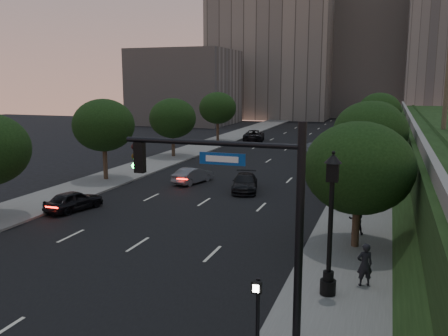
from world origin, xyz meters
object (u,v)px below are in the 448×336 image
at_px(traffic_signal_mast, 262,235).
at_px(pedestrian_b, 356,219).
at_px(pedestrian_a, 365,265).
at_px(sedan_far_right, 313,149).
at_px(street_lamp, 330,231).
at_px(sedan_near_right, 245,183).
at_px(pedestrian_c, 343,197).
at_px(sedan_far_left, 254,136).
at_px(sedan_mid_left, 193,175).
at_px(sedan_near_left, 74,201).

distance_m(traffic_signal_mast, pedestrian_b, 12.56).
bearing_deg(pedestrian_a, sedan_far_right, -102.47).
relative_size(street_lamp, sedan_near_right, 1.28).
height_order(street_lamp, pedestrian_c, street_lamp).
height_order(street_lamp, pedestrian_a, street_lamp).
bearing_deg(sedan_far_left, traffic_signal_mast, 94.57).
distance_m(sedan_far_right, pedestrian_c, 23.19).
xyz_separation_m(sedan_mid_left, pedestrian_b, (13.32, -9.53, 0.32)).
bearing_deg(pedestrian_b, sedan_far_right, -86.53).
height_order(sedan_near_left, sedan_far_right, sedan_far_right).
xyz_separation_m(sedan_near_left, pedestrian_c, (16.12, 4.98, 0.41)).
height_order(pedestrian_a, pedestrian_b, pedestrian_a).
height_order(street_lamp, sedan_near_left, street_lamp).
xyz_separation_m(sedan_mid_left, sedan_far_left, (-2.73, 27.77, 0.15)).
distance_m(street_lamp, pedestrian_a, 2.39).
bearing_deg(sedan_far_right, pedestrian_b, -68.37).
bearing_deg(pedestrian_a, pedestrian_c, -104.97).
height_order(pedestrian_b, pedestrian_c, pedestrian_c).
xyz_separation_m(traffic_signal_mast, pedestrian_c, (0.87, 16.52, -2.61)).
bearing_deg(sedan_far_right, sedan_far_left, 141.29).
height_order(sedan_mid_left, sedan_far_right, sedan_far_right).
bearing_deg(sedan_near_left, pedestrian_c, -148.03).
bearing_deg(sedan_far_left, sedan_near_left, 76.91).
bearing_deg(sedan_mid_left, sedan_far_left, -69.31).
relative_size(sedan_mid_left, sedan_far_left, 0.69).
xyz_separation_m(traffic_signal_mast, pedestrian_a, (2.72, 5.59, -2.66)).
distance_m(sedan_near_left, sedan_near_right, 12.31).
bearing_deg(sedan_far_left, pedestrian_b, 101.94).
relative_size(traffic_signal_mast, pedestrian_c, 3.82).
bearing_deg(sedan_near_right, sedan_mid_left, 150.54).
height_order(sedan_mid_left, sedan_near_right, sedan_mid_left).
xyz_separation_m(street_lamp, sedan_near_right, (-8.06, 15.94, -2.00)).
height_order(street_lamp, sedan_near_right, street_lamp).
distance_m(sedan_mid_left, sedan_far_left, 27.90).
height_order(sedan_near_left, sedan_far_left, sedan_far_left).
height_order(street_lamp, sedan_mid_left, street_lamp).
xyz_separation_m(traffic_signal_mast, sedan_mid_left, (-11.35, 21.63, -3.03)).
height_order(traffic_signal_mast, street_lamp, traffic_signal_mast).
distance_m(traffic_signal_mast, street_lamp, 4.72).
bearing_deg(pedestrian_a, street_lamp, 20.18).
bearing_deg(sedan_far_right, sedan_near_right, -88.24).
distance_m(traffic_signal_mast, sedan_far_right, 39.45).
relative_size(sedan_near_left, sedan_near_right, 0.88).
xyz_separation_m(sedan_near_right, sedan_far_right, (2.14, 18.80, 0.17)).
distance_m(sedan_near_left, sedan_far_left, 37.88).
bearing_deg(sedan_far_left, sedan_mid_left, 84.27).
height_order(sedan_near_right, pedestrian_b, pedestrian_b).
height_order(traffic_signal_mast, sedan_far_right, traffic_signal_mast).
xyz_separation_m(sedan_near_left, sedan_near_right, (8.66, 8.75, -0.02)).
bearing_deg(sedan_far_right, pedestrian_a, -69.66).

